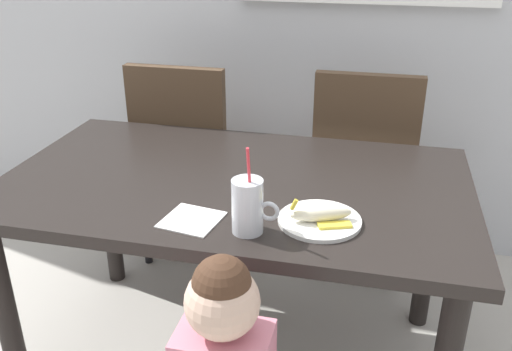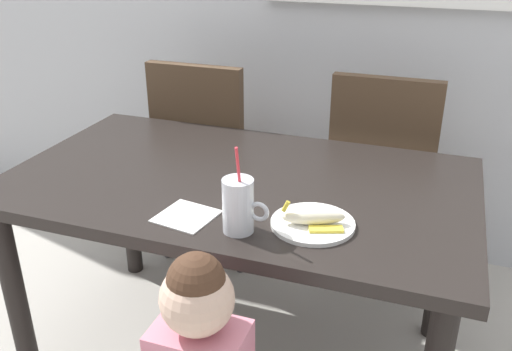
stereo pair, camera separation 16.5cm
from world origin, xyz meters
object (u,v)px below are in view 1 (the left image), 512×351
object	(u,v)px
dining_chair_left	(188,153)
milk_cup	(248,209)
peeled_banana	(322,214)
paper_napkin	(192,220)
dining_chair_right	(363,163)
snack_plate	(320,220)
dining_table	(235,205)

from	to	relation	value
dining_chair_left	milk_cup	xyz separation A→B (m)	(0.51, -0.93, 0.26)
milk_cup	peeled_banana	distance (m)	0.21
dining_chair_left	paper_napkin	distance (m)	0.99
dining_chair_left	dining_chair_right	bearing A→B (deg)	-175.59
milk_cup	snack_plate	bearing A→B (deg)	27.11
snack_plate	dining_chair_left	bearing A→B (deg)	129.55
peeled_banana	snack_plate	bearing A→B (deg)	120.12
snack_plate	peeled_banana	size ratio (longest dim) A/B	1.31
dining_table	peeled_banana	size ratio (longest dim) A/B	8.53
dining_table	paper_napkin	distance (m)	0.31
milk_cup	snack_plate	world-z (taller)	milk_cup
paper_napkin	milk_cup	bearing A→B (deg)	-7.34
dining_chair_left	milk_cup	distance (m)	1.09
dining_table	paper_napkin	world-z (taller)	paper_napkin
paper_napkin	dining_chair_left	bearing A→B (deg)	110.73
dining_chair_left	snack_plate	world-z (taller)	dining_chair_left
dining_table	milk_cup	xyz separation A→B (m)	(0.12, -0.31, 0.16)
dining_chair_left	paper_napkin	size ratio (longest dim) A/B	6.40
dining_chair_left	paper_napkin	bearing A→B (deg)	110.73
dining_chair_left	snack_plate	size ratio (longest dim) A/B	4.17
dining_table	dining_chair_left	bearing A→B (deg)	122.23
snack_plate	paper_napkin	distance (m)	0.35
dining_table	milk_cup	bearing A→B (deg)	-68.63
peeled_banana	paper_napkin	distance (m)	0.36
dining_table	dining_chair_right	world-z (taller)	dining_chair_right
milk_cup	snack_plate	xyz separation A→B (m)	(0.18, 0.09, -0.06)
milk_cup	dining_chair_right	bearing A→B (deg)	74.91
dining_table	peeled_banana	bearing A→B (deg)	-36.86
snack_plate	paper_napkin	size ratio (longest dim) A/B	1.53
paper_napkin	dining_table	bearing A→B (deg)	81.30
dining_chair_right	peeled_banana	distance (m)	0.93
dining_table	snack_plate	bearing A→B (deg)	-36.13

